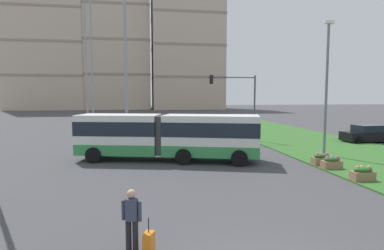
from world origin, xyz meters
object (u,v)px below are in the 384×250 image
Objects in this scene: apartment_tower_centre at (187,49)px; flower_planter_4 at (321,159)px; apartment_tower_westcentre at (118,44)px; streetlight_median at (327,83)px; articulated_bus at (168,135)px; rolling_suitcase at (149,242)px; pedestrian_crossing at (132,216)px; car_black_sedan at (367,134)px; apartment_tower_west at (47,29)px; flower_planter_3 at (332,162)px; flower_planter_2 at (363,173)px; traffic_light_far_right at (239,96)px.

flower_planter_4 is at bearing -92.45° from apartment_tower_centre.
apartment_tower_centre is at bearing 87.55° from flower_planter_4.
apartment_tower_westcentre reaches higher than apartment_tower_centre.
flower_planter_4 is at bearing -123.61° from streetlight_median.
rolling_suitcase is at bearing -97.02° from articulated_bus.
streetlight_median reaches higher than pedestrian_crossing.
car_black_sedan is at bearing -70.65° from apartment_tower_westcentre.
car_black_sedan is 92.93m from apartment_tower_west.
flower_planter_4 is at bearing 41.45° from rolling_suitcase.
articulated_bus is at bearing 80.80° from pedestrian_crossing.
flower_planter_4 is at bearing -78.35° from apartment_tower_westcentre.
flower_planter_3 is (-9.44, -9.47, -0.33)m from car_black_sedan.
apartment_tower_centre is (3.55, 84.06, 18.14)m from flower_planter_3.
apartment_tower_west is (-27.28, 94.43, 23.29)m from rolling_suitcase.
apartment_tower_west reaches higher than articulated_bus.
apartment_tower_west is (-47.34, 76.64, 22.85)m from car_black_sedan.
flower_planter_4 is 0.03× the size of apartment_tower_westcentre.
articulated_bus reaches higher than flower_planter_3.
apartment_tower_westcentre reaches higher than streetlight_median.
rolling_suitcase is 0.02× the size of apartment_tower_west.
pedestrian_crossing is 12.37m from flower_planter_2.
articulated_bus is 6.90× the size of pedestrian_crossing.
apartment_tower_centre is at bearing 85.71° from traffic_light_far_right.
apartment_tower_westcentre is (-17.61, 86.51, 19.51)m from flower_planter_3.
car_black_sedan is at bearing -58.29° from apartment_tower_west.
car_black_sedan reaches higher than flower_planter_3.
apartment_tower_westcentre is (-15.74, 74.69, 15.72)m from traffic_light_far_right.
articulated_bus is at bearing 82.98° from rolling_suitcase.
flower_planter_4 is at bearing 90.00° from flower_planter_2.
rolling_suitcase is at bearing -151.83° from flower_planter_2.
pedestrian_crossing is at bearing -114.75° from traffic_light_far_right.
apartment_tower_centre is at bearing 81.28° from rolling_suitcase.
rolling_suitcase is (0.45, -0.20, -0.69)m from pedestrian_crossing.
pedestrian_crossing is at bearing -74.10° from apartment_tower_west.
apartment_tower_westcentre is at bearing 101.65° from flower_planter_4.
streetlight_median is 0.25× the size of apartment_tower_centre.
streetlight_median is at bearing -143.63° from car_black_sedan.
traffic_light_far_right is at bearing -94.29° from apartment_tower_centre.
flower_planter_2 is at bearing -90.00° from flower_planter_4.
traffic_light_far_right is 0.65× the size of streetlight_median.
pedestrian_crossing is 100.55m from apartment_tower_west.
apartment_tower_west is at bearing 113.76° from flower_planter_3.
flower_planter_4 is 0.02× the size of apartment_tower_west.
car_black_sedan is (18.53, 5.37, -0.90)m from articulated_bus.
pedestrian_crossing is at bearing -140.33° from flower_planter_4.
car_black_sedan is 4.10× the size of flower_planter_3.
car_black_sedan is 76.91m from apartment_tower_centre.
apartment_tower_west reaches higher than flower_planter_2.
traffic_light_far_right is (-1.87, 10.77, 3.79)m from flower_planter_4.
apartment_tower_centre reaches higher than pedestrian_crossing.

